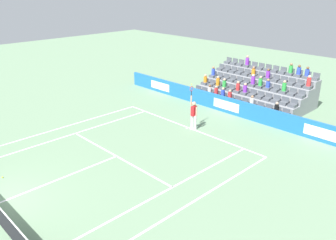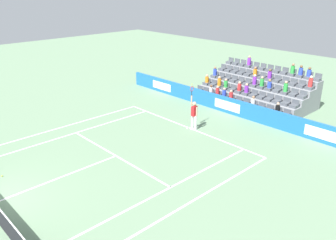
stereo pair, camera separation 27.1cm
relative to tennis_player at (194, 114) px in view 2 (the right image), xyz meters
The scene contains 12 objects.
line_baseline 1.05m from the tennis_player, ahead, with size 10.97×0.10×0.01m, color white.
line_service 5.65m from the tennis_player, 86.25° to the left, with size 8.23×0.10×0.01m, color white.
line_centre_service 8.81m from the tennis_player, 87.62° to the left, with size 0.10×6.40×0.01m, color white.
line_singles_sideline_left 7.56m from the tennis_player, 53.28° to the left, with size 0.10×11.89×0.01m, color white.
line_singles_sideline_right 7.15m from the tennis_player, 122.00° to the left, with size 0.10×11.89×0.01m, color white.
line_doubles_sideline_left 8.44m from the tennis_player, 45.75° to the left, with size 0.10×11.89×0.01m, color white.
line_doubles_sideline_right 7.95m from the tennis_player, 130.46° to the left, with size 0.10×11.89×0.01m, color white.
line_centre_mark 1.06m from the tennis_player, 23.70° to the left, with size 0.10×0.20×0.01m, color white.
sponsor_barrier 3.89m from the tennis_player, 84.61° to the right, with size 19.96×0.22×1.10m.
tennis_player is the anchor object (origin of this frame).
stadium_stand 7.42m from the tennis_player, 87.19° to the right, with size 8.06×4.75×3.04m.
loose_tennis_ball 10.91m from the tennis_player, 77.82° to the left, with size 0.07×0.07×0.07m, color #D1E533.
Camera 2 is at (-13.62, 2.73, 8.42)m, focal length 37.28 mm.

